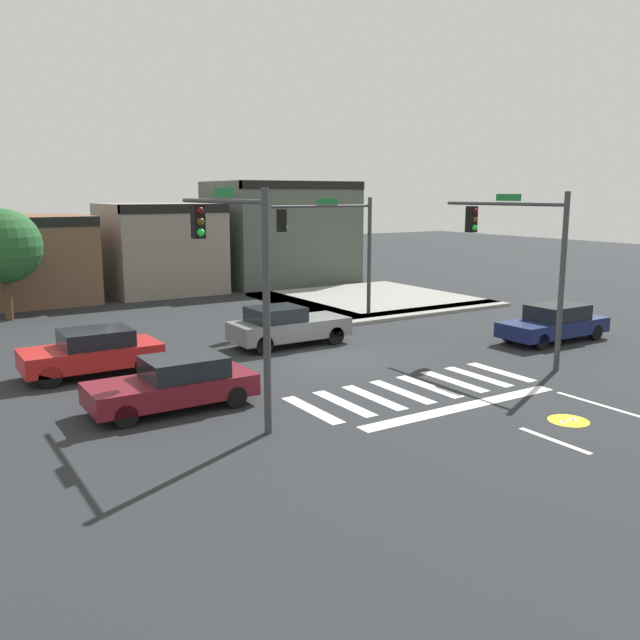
# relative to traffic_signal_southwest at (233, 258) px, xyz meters

# --- Properties ---
(ground_plane) EXTENTS (120.00, 120.00, 0.00)m
(ground_plane) POSITION_rel_traffic_signal_southwest_xyz_m (5.43, 3.66, -4.11)
(ground_plane) COLOR #232628
(crosswalk_near) EXTENTS (7.63, 2.67, 0.01)m
(crosswalk_near) POSITION_rel_traffic_signal_southwest_xyz_m (5.43, -0.84, -4.10)
(crosswalk_near) COLOR silver
(crosswalk_near) RESTS_ON ground_plane
(bike_detector_marking) EXTENTS (1.03, 1.03, 0.01)m
(bike_detector_marking) POSITION_rel_traffic_signal_southwest_xyz_m (6.90, -5.11, -4.10)
(bike_detector_marking) COLOR yellow
(bike_detector_marking) RESTS_ON ground_plane
(curb_corner_northeast) EXTENTS (10.00, 10.60, 0.15)m
(curb_corner_northeast) POSITION_rel_traffic_signal_southwest_xyz_m (13.93, 13.08, -4.03)
(curb_corner_northeast) COLOR gray
(curb_corner_northeast) RESTS_ON ground_plane
(storefront_row) EXTENTS (22.97, 6.93, 6.48)m
(storefront_row) POSITION_rel_traffic_signal_southwest_xyz_m (7.91, 22.91, -1.27)
(storefront_row) COLOR brown
(storefront_row) RESTS_ON ground_plane
(traffic_signal_southwest) EXTENTS (0.32, 5.08, 5.86)m
(traffic_signal_southwest) POSITION_rel_traffic_signal_southwest_xyz_m (0.00, 0.00, 0.00)
(traffic_signal_southwest) COLOR #383A3D
(traffic_signal_southwest) RESTS_ON ground_plane
(traffic_signal_southeast) EXTENTS (0.32, 5.44, 5.78)m
(traffic_signal_southeast) POSITION_rel_traffic_signal_southwest_xyz_m (10.75, 0.20, -0.08)
(traffic_signal_southeast) COLOR #383A3D
(traffic_signal_southeast) RESTS_ON ground_plane
(traffic_signal_northeast) EXTENTS (5.22, 0.32, 5.56)m
(traffic_signal_northeast) POSITION_rel_traffic_signal_southwest_xyz_m (9.36, 9.59, -0.22)
(traffic_signal_northeast) COLOR #383A3D
(traffic_signal_northeast) RESTS_ON ground_plane
(car_gray) EXTENTS (4.53, 1.86, 1.54)m
(car_gray) POSITION_rel_traffic_signal_southwest_xyz_m (5.08, 6.25, -3.33)
(car_gray) COLOR slate
(car_gray) RESTS_ON ground_plane
(car_navy) EXTENTS (4.69, 1.78, 1.43)m
(car_navy) POSITION_rel_traffic_signal_southwest_xyz_m (14.38, 1.36, -3.39)
(car_navy) COLOR #141E4C
(car_navy) RESTS_ON ground_plane
(car_maroon) EXTENTS (4.41, 1.85, 1.40)m
(car_maroon) POSITION_rel_traffic_signal_southwest_xyz_m (-1.22, 1.25, -3.40)
(car_maroon) COLOR maroon
(car_maroon) RESTS_ON ground_plane
(car_red) EXTENTS (4.22, 1.93, 1.47)m
(car_red) POSITION_rel_traffic_signal_southwest_xyz_m (-2.22, 5.93, -3.35)
(car_red) COLOR red
(car_red) RESTS_ON ground_plane
(roadside_tree) EXTENTS (3.37, 3.37, 5.08)m
(roadside_tree) POSITION_rel_traffic_signal_southwest_xyz_m (-3.07, 17.66, -0.72)
(roadside_tree) COLOR #4C3823
(roadside_tree) RESTS_ON ground_plane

